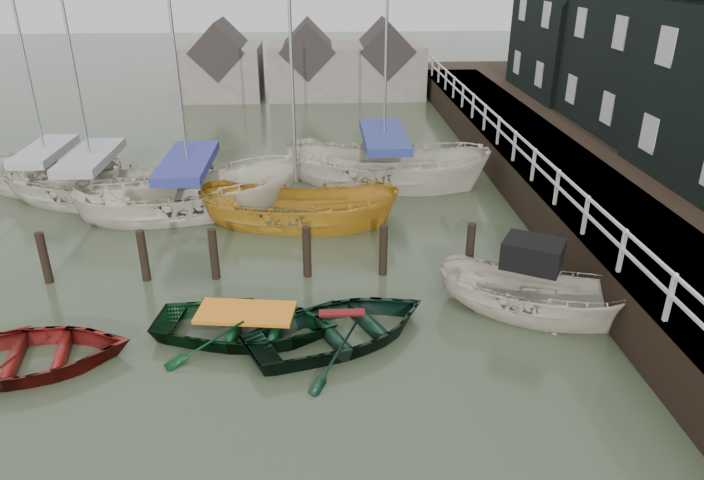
{
  "coord_description": "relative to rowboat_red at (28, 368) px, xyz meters",
  "views": [
    {
      "loc": [
        1.61,
        -11.75,
        7.78
      ],
      "look_at": [
        2.33,
        2.16,
        1.4
      ],
      "focal_mm": 32.0,
      "sensor_mm": 36.0,
      "label": 1
    }
  ],
  "objects": [
    {
      "name": "ground",
      "position": [
        4.51,
        0.76,
        0.0
      ],
      "size": [
        120.0,
        120.0,
        0.0
      ],
      "primitive_type": "plane",
      "color": "#313924",
      "rests_on": "ground"
    },
    {
      "name": "pier",
      "position": [
        13.99,
        10.76,
        0.71
      ],
      "size": [
        3.04,
        32.0,
        2.7
      ],
      "color": "black",
      "rests_on": "ground"
    },
    {
      "name": "land_strip",
      "position": [
        19.51,
        10.76,
        0.0
      ],
      "size": [
        14.0,
        38.0,
        1.5
      ],
      "primitive_type": "cube",
      "color": "black",
      "rests_on": "ground"
    },
    {
      "name": "mooring_pilings",
      "position": [
        3.4,
        3.76,
        0.5
      ],
      "size": [
        13.72,
        0.22,
        1.8
      ],
      "color": "black",
      "rests_on": "ground"
    },
    {
      "name": "far_sheds",
      "position": [
        5.34,
        26.76,
        1.86
      ],
      "size": [
        14.0,
        4.08,
        4.39
      ],
      "color": "#665B51",
      "rests_on": "ground"
    },
    {
      "name": "rowboat_red",
      "position": [
        0.0,
        0.0,
        0.0
      ],
      "size": [
        4.58,
        3.62,
        0.86
      ],
      "primitive_type": "imported",
      "rotation": [
        0.0,
        0.0,
        1.74
      ],
      "color": "#61110D",
      "rests_on": "ground"
    },
    {
      "name": "rowboat_green",
      "position": [
        4.4,
        0.97,
        0.0
      ],
      "size": [
        4.44,
        3.43,
        0.85
      ],
      "primitive_type": "imported",
      "rotation": [
        0.0,
        0.0,
        1.44
      ],
      "color": "black",
      "rests_on": "ground"
    },
    {
      "name": "rowboat_dkgreen",
      "position": [
        6.51,
        0.7,
        0.0
      ],
      "size": [
        5.18,
        4.62,
        0.89
      ],
      "primitive_type": "imported",
      "rotation": [
        0.0,
        0.0,
        2.02
      ],
      "color": "black",
      "rests_on": "ground"
    },
    {
      "name": "motorboat",
      "position": [
        10.95,
        1.55,
        0.09
      ],
      "size": [
        4.76,
        3.69,
        2.69
      ],
      "rotation": [
        0.0,
        0.0,
        1.06
      ],
      "color": "beige",
      "rests_on": "ground"
    },
    {
      "name": "sailboat_a",
      "position": [
        -1.59,
        9.68,
        0.06
      ],
      "size": [
        7.26,
        4.59,
        10.72
      ],
      "rotation": [
        0.0,
        0.0,
        1.25
      ],
      "color": "beige",
      "rests_on": "ground"
    },
    {
      "name": "sailboat_b",
      "position": [
        1.85,
        8.55,
        0.06
      ],
      "size": [
        7.77,
        4.27,
        12.96
      ],
      "rotation": [
        0.0,
        0.0,
        1.79
      ],
      "color": "beige",
      "rests_on": "ground"
    },
    {
      "name": "sailboat_c",
      "position": [
        5.35,
        7.43,
        0.01
      ],
      "size": [
        6.77,
        3.64,
        10.66
      ],
      "rotation": [
        0.0,
        0.0,
        1.37
      ],
      "color": "#B37D21",
      "rests_on": "ground"
    },
    {
      "name": "sailboat_d",
      "position": [
        8.44,
        11.07,
        0.06
      ],
      "size": [
        8.2,
        5.17,
        13.31
      ],
      "rotation": [
        0.0,
        0.0,
        1.25
      ],
      "color": "beige",
      "rests_on": "ground"
    },
    {
      "name": "sailboat_e",
      "position": [
        -3.57,
        10.86,
        0.06
      ],
      "size": [
        6.69,
        4.5,
        9.29
      ],
      "rotation": [
        0.0,
        0.0,
        1.19
      ],
      "color": "beige",
      "rests_on": "ground"
    }
  ]
}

